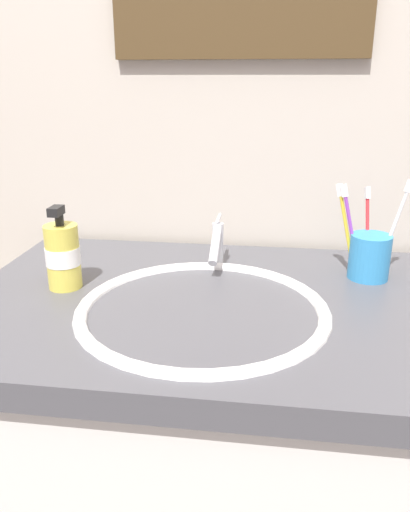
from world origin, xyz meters
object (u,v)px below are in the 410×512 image
toothbrush_yellow (346,223)px  toothbrush_purple (350,224)px  toothbrush_cup (369,257)px  soap_dispenser (63,255)px  toothbrush_white (395,223)px  faucet (217,243)px  toothbrush_red (367,224)px

toothbrush_yellow → toothbrush_purple: bearing=-41.2°
toothbrush_cup → toothbrush_yellow: 0.08m
toothbrush_yellow → soap_dispenser: size_ratio=1.13×
toothbrush_cup → toothbrush_white: size_ratio=0.46×
toothbrush_cup → faucet: bearing=176.9°
soap_dispenser → toothbrush_red: bearing=16.3°
toothbrush_white → soap_dispenser: 0.65m
toothbrush_white → toothbrush_red: (-0.05, 0.04, -0.01)m
faucet → toothbrush_white: 0.36m
faucet → toothbrush_cup: bearing=-3.1°
faucet → toothbrush_white: bearing=-1.8°
toothbrush_purple → soap_dispenser: 0.56m
toothbrush_white → toothbrush_purple: size_ratio=1.07×
toothbrush_yellow → toothbrush_red: size_ratio=1.07×
toothbrush_white → soap_dispenser: size_ratio=1.21×
faucet → soap_dispenser: bearing=-152.3°
faucet → toothbrush_cup: 0.31m
toothbrush_purple → soap_dispenser: toothbrush_purple is taller
toothbrush_cup → toothbrush_purple: 0.08m
toothbrush_white → toothbrush_yellow: toothbrush_white is taller
toothbrush_yellow → toothbrush_cup: bearing=-15.9°
soap_dispenser → toothbrush_yellow: bearing=15.0°
toothbrush_white → toothbrush_red: toothbrush_white is taller
faucet → toothbrush_red: (0.31, 0.03, 0.05)m
toothbrush_purple → toothbrush_cup: bearing=-9.8°
soap_dispenser → toothbrush_purple: bearing=14.1°
toothbrush_red → toothbrush_cup: bearing=-85.7°
faucet → soap_dispenser: 0.31m
toothbrush_purple → soap_dispenser: bearing=-165.9°
toothbrush_cup → toothbrush_red: size_ratio=0.53×
toothbrush_red → soap_dispenser: (-0.58, -0.17, -0.04)m
toothbrush_white → faucet: bearing=178.2°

